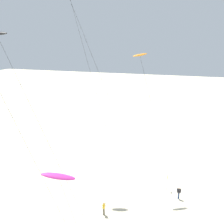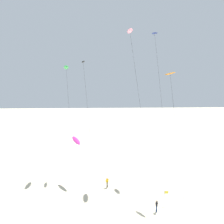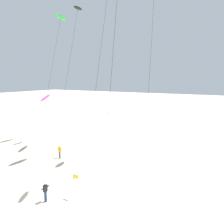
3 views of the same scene
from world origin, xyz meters
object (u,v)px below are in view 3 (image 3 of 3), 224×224
at_px(kite_magenta, 45,98).
at_px(kite_flyer_middle, 60,151).
at_px(kite_flyer_nearest, 45,192).
at_px(marker_flag, 75,181).
at_px(kite_black, 78,10).
at_px(kite_green, 60,18).

distance_m(kite_magenta, kite_flyer_middle, 8.60).
distance_m(kite_flyer_nearest, kite_flyer_middle, 10.25).
height_order(kite_magenta, marker_flag, kite_magenta).
relative_size(kite_magenta, kite_flyer_nearest, 4.69).
xyz_separation_m(kite_magenta, kite_flyer_middle, (5.14, -2.80, -6.31)).
bearing_deg(marker_flag, kite_flyer_middle, 140.92).
height_order(kite_black, kite_flyer_nearest, kite_black).
xyz_separation_m(kite_flyer_middle, marker_flag, (7.87, -6.39, 0.60)).
height_order(kite_green, kite_magenta, kite_green).
bearing_deg(kite_black, kite_flyer_nearest, -59.07).
relative_size(kite_black, marker_flag, 10.03).
xyz_separation_m(kite_magenta, marker_flag, (13.01, -9.20, -5.71)).
height_order(kite_flyer_nearest, marker_flag, marker_flag).
bearing_deg(kite_flyer_nearest, kite_magenta, 136.14).
xyz_separation_m(kite_black, kite_flyer_nearest, (10.36, -17.29, -19.56)).
bearing_deg(kite_flyer_middle, kite_magenta, 151.37).
distance_m(kite_green, kite_black, 3.32).
distance_m(kite_flyer_middle, marker_flag, 10.16).
bearing_deg(kite_flyer_middle, marker_flag, -39.08).
bearing_deg(kite_green, kite_flyer_nearest, -51.17).
relative_size(kite_flyer_middle, marker_flag, 0.80).
bearing_deg(kite_flyer_nearest, kite_black, 120.93).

